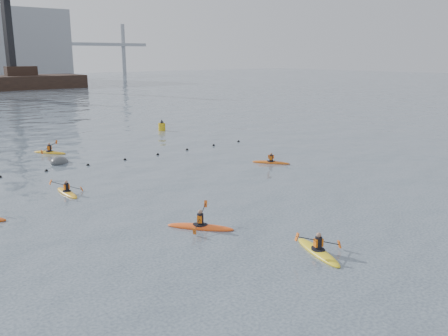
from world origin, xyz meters
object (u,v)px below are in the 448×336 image
Objects in this scene: kayaker_5 at (50,152)px; mooring_buoy at (60,163)px; kayaker_3 at (67,192)px; kayaker_1 at (318,251)px; kayaker_4 at (271,162)px; nav_buoy at (162,127)px; kayaker_0 at (200,226)px.

mooring_buoy is (-0.66, -4.07, -0.09)m from kayaker_5.
kayaker_3 reaches higher than kayaker_5.
mooring_buoy is (-2.21, 23.29, -0.10)m from kayaker_1.
kayaker_3 is 0.98× the size of kayaker_5.
mooring_buoy is (-12.36, 10.12, -0.09)m from kayaker_4.
kayaker_4 is at bearing -6.14° from kayaker_3.
kayaker_1 is 23.40m from mooring_buoy.
nav_buoy is (13.63, 4.55, 0.32)m from kayaker_5.
kayaker_1 is at bearing -84.59° from mooring_buoy.
kayaker_5 is (3.29, 12.45, 0.01)m from kayaker_3.
kayaker_1 is 16.63m from kayaker_4.
kayaker_3 is at bearing -134.86° from nav_buoy.
kayaker_1 is 27.41m from kayaker_5.
kayaker_1 is at bearing -71.53° from kayaker_3.
kayaker_1 is 1.11× the size of kayaker_5.
kayaker_3 is 8.78m from mooring_buoy.
kayaker_4 is (10.16, 13.17, -0.01)m from kayaker_1.
kayaker_4 is (12.24, 7.80, -0.01)m from kayaker_0.
nav_buoy is (14.29, 8.62, 0.42)m from mooring_buoy.
kayaker_3 is (-2.76, 9.54, -0.01)m from kayaker_0.
nav_buoy reaches higher than kayaker_0.
kayaker_3 is 1.39× the size of mooring_buoy.
kayaker_1 is at bearing -110.74° from nav_buoy.
kayaker_0 is at bearing 130.00° from kayaker_1.
mooring_buoy is at bearing 51.23° from kayaker_0.
nav_buoy reaches higher than kayaker_4.
kayaker_0 is 2.13× the size of nav_buoy.
kayaker_4 is at bearing -84.74° from kayaker_5.
kayaker_1 reaches higher than mooring_buoy.
kayaker_3 is at bearing -107.43° from mooring_buoy.
kayaker_4 is 18.40m from kayaker_5.
nav_buoy is at bearing -15.77° from kayaker_5.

